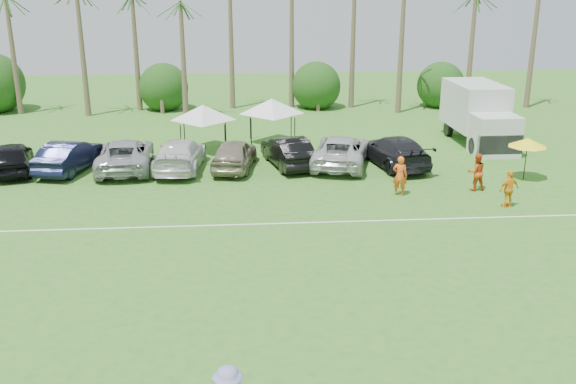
{
  "coord_description": "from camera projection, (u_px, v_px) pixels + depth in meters",
  "views": [
    {
      "loc": [
        -0.23,
        -11.12,
        9.75
      ],
      "look_at": [
        1.7,
        13.37,
        1.6
      ],
      "focal_mm": 40.0,
      "sensor_mm": 36.0,
      "label": 1
    }
  ],
  "objects": [
    {
      "name": "field_lines",
      "position": [
        249.0,
        290.0,
        21.17
      ],
      "size": [
        80.0,
        12.1,
        0.01
      ],
      "color": "white",
      "rests_on": "ground"
    },
    {
      "name": "palm_tree_1",
      "position": [
        0.0,
        0.0,
        45.66
      ],
      "size": [
        2.4,
        2.4,
        9.9
      ],
      "color": "brown",
      "rests_on": "ground"
    },
    {
      "name": "palm_tree_4",
      "position": [
        184.0,
        12.0,
        46.91
      ],
      "size": [
        2.4,
        2.4,
        8.9
      ],
      "color": "brown",
      "rests_on": "ground"
    },
    {
      "name": "palm_tree_5",
      "position": [
        238.0,
        0.0,
        46.93
      ],
      "size": [
        2.4,
        2.4,
        9.9
      ],
      "color": "brown",
      "rests_on": "ground"
    },
    {
      "name": "palm_tree_8",
      "position": [
        412.0,
        11.0,
        48.18
      ],
      "size": [
        2.4,
        2.4,
        8.9
      ],
      "color": "brown",
      "rests_on": "ground"
    },
    {
      "name": "bush_tree_1",
      "position": [
        163.0,
        88.0,
        49.49
      ],
      "size": [
        4.0,
        4.0,
        4.0
      ],
      "color": "brown",
      "rests_on": "ground"
    },
    {
      "name": "bush_tree_2",
      "position": [
        317.0,
        86.0,
        50.39
      ],
      "size": [
        4.0,
        4.0,
        4.0
      ],
      "color": "brown",
      "rests_on": "ground"
    },
    {
      "name": "bush_tree_3",
      "position": [
        441.0,
        85.0,
        51.13
      ],
      "size": [
        4.0,
        4.0,
        4.0
      ],
      "color": "brown",
      "rests_on": "ground"
    },
    {
      "name": "sideline_player_a",
      "position": [
        400.0,
        176.0,
        30.25
      ],
      "size": [
        0.82,
        0.7,
        1.91
      ],
      "primitive_type": "imported",
      "rotation": [
        0.0,
        0.0,
        2.72
      ],
      "color": "#F25A1A",
      "rests_on": "ground"
    },
    {
      "name": "sideline_player_b",
      "position": [
        476.0,
        172.0,
        30.96
      ],
      "size": [
        0.95,
        0.76,
        1.85
      ],
      "primitive_type": "imported",
      "rotation": [
        0.0,
        0.0,
        3.21
      ],
      "color": "#D24A17",
      "rests_on": "ground"
    },
    {
      "name": "sideline_player_c",
      "position": [
        509.0,
        189.0,
        28.66
      ],
      "size": [
        1.08,
        0.7,
        1.71
      ],
      "primitive_type": "imported",
      "rotation": [
        0.0,
        0.0,
        3.44
      ],
      "color": "#FBA11B",
      "rests_on": "ground"
    },
    {
      "name": "box_truck",
      "position": [
        479.0,
        113.0,
        39.45
      ],
      "size": [
        2.82,
        7.11,
        3.66
      ],
      "rotation": [
        0.0,
        0.0,
        0.01
      ],
      "color": "silver",
      "rests_on": "ground"
    },
    {
      "name": "canopy_tent_left",
      "position": [
        203.0,
        105.0,
        37.77
      ],
      "size": [
        3.94,
        3.94,
        3.19
      ],
      "color": "black",
      "rests_on": "ground"
    },
    {
      "name": "canopy_tent_right",
      "position": [
        272.0,
        99.0,
        39.25
      ],
      "size": [
        4.07,
        4.07,
        3.3
      ],
      "color": "black",
      "rests_on": "ground"
    },
    {
      "name": "market_umbrella",
      "position": [
        528.0,
        142.0,
        32.32
      ],
      "size": [
        1.95,
        1.95,
        2.17
      ],
      "color": "black",
      "rests_on": "ground"
    },
    {
      "name": "parked_car_0",
      "position": [
        12.0,
        158.0,
        33.82
      ],
      "size": [
        3.11,
        5.21,
        1.66
      ],
      "primitive_type": "imported",
      "rotation": [
        0.0,
        0.0,
        3.39
      ],
      "color": "black",
      "rests_on": "ground"
    },
    {
      "name": "parked_car_1",
      "position": [
        69.0,
        156.0,
        34.14
      ],
      "size": [
        2.86,
        5.3,
        1.66
      ],
      "primitive_type": "imported",
      "rotation": [
        0.0,
        0.0,
        2.91
      ],
      "color": "#111533",
      "rests_on": "ground"
    },
    {
      "name": "parked_car_2",
      "position": [
        125.0,
        155.0,
        34.37
      ],
      "size": [
        3.15,
        6.14,
        1.66
      ],
      "primitive_type": "imported",
      "rotation": [
        0.0,
        0.0,
        3.21
      ],
      "color": "#9FA0A3",
      "rests_on": "ground"
    },
    {
      "name": "parked_car_3",
      "position": [
        180.0,
        155.0,
        34.4
      ],
      "size": [
        2.78,
        5.89,
        1.66
      ],
      "primitive_type": "imported",
      "rotation": [
        0.0,
        0.0,
        3.06
      ],
      "color": "silver",
      "rests_on": "ground"
    },
    {
      "name": "parked_car_4",
      "position": [
        234.0,
        154.0,
        34.48
      ],
      "size": [
        2.76,
        5.13,
        1.66
      ],
      "primitive_type": "imported",
      "rotation": [
        0.0,
        0.0,
        2.97
      ],
      "color": "gray",
      "rests_on": "ground"
    },
    {
      "name": "parked_car_5",
      "position": [
        288.0,
        151.0,
        35.07
      ],
      "size": [
        2.86,
        5.3,
        1.66
      ],
      "primitive_type": "imported",
      "rotation": [
        0.0,
        0.0,
        3.37
      ],
      "color": "black",
      "rests_on": "ground"
    },
    {
      "name": "parked_car_6",
      "position": [
        341.0,
        151.0,
        35.12
      ],
      "size": [
        4.24,
        6.49,
        1.66
      ],
      "primitive_type": "imported",
      "rotation": [
        0.0,
        0.0,
        2.87
      ],
      "color": "#BEBEBE",
      "rests_on": "ground"
    },
    {
      "name": "parked_car_7",
      "position": [
        395.0,
        151.0,
        35.1
      ],
      "size": [
        3.39,
        6.06,
        1.66
      ],
      "primitive_type": "imported",
      "rotation": [
        0.0,
        0.0,
        3.34
      ],
      "color": "black",
      "rests_on": "ground"
    }
  ]
}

